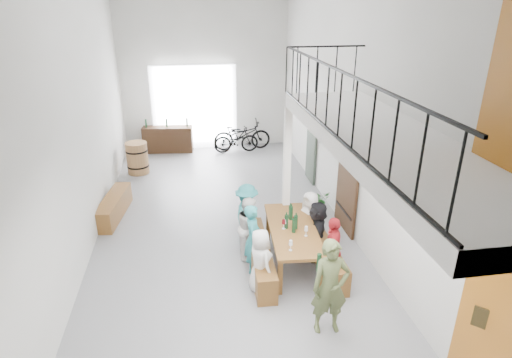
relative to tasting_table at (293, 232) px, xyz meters
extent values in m
plane|color=slate|center=(-1.20, 1.48, -0.71)|extent=(12.00, 12.00, 0.00)
plane|color=silver|center=(-1.20, 7.48, 2.04)|extent=(5.50, 0.00, 5.50)
plane|color=silver|center=(-1.20, -4.52, 2.04)|extent=(5.50, 0.00, 5.50)
plane|color=silver|center=(-3.95, 1.48, 2.04)|extent=(0.00, 12.00, 12.00)
plane|color=silver|center=(1.55, 1.48, 2.04)|extent=(0.00, 12.00, 12.00)
cube|color=white|center=(-1.60, 7.42, 0.69)|extent=(2.80, 0.08, 2.80)
cube|color=#985513|center=(1.50, -3.42, 0.34)|extent=(0.06, 0.95, 2.10)
cube|color=#36200E|center=(1.50, 1.18, 0.29)|extent=(0.06, 1.10, 2.00)
cube|color=#303B30|center=(1.50, 3.98, 0.29)|extent=(0.06, 0.80, 2.00)
cube|color=#403419|center=(1.52, 0.08, 1.19)|extent=(0.04, 0.45, 0.55)
cylinder|color=white|center=(1.51, 2.68, 1.69)|extent=(0.04, 0.28, 0.28)
cube|color=white|center=(0.80, -1.72, 2.29)|extent=(1.50, 5.60, 0.25)
cube|color=black|center=(0.07, -1.72, 3.27)|extent=(0.03, 5.60, 0.03)
cube|color=black|center=(0.07, -1.72, 2.44)|extent=(0.03, 5.60, 0.03)
cube|color=black|center=(0.80, 1.06, 3.27)|extent=(1.50, 0.03, 0.03)
cube|color=white|center=(0.10, 1.03, 0.73)|extent=(0.14, 0.14, 2.88)
cube|color=brown|center=(0.00, 0.00, 0.05)|extent=(1.02, 2.18, 0.06)
cube|color=brown|center=(-0.43, -0.88, -0.34)|extent=(0.08, 0.08, 0.73)
cube|color=brown|center=(0.30, -0.94, -0.34)|extent=(0.08, 0.08, 0.73)
cube|color=brown|center=(-0.30, 0.94, -0.34)|extent=(0.08, 0.08, 0.73)
cube|color=brown|center=(0.43, 0.88, -0.34)|extent=(0.08, 0.08, 0.73)
cube|color=brown|center=(-0.66, -0.08, -0.45)|extent=(0.44, 2.24, 0.51)
cube|color=brown|center=(0.61, -0.09, -0.45)|extent=(0.30, 2.19, 0.50)
cylinder|color=#11331A|center=(-0.02, -0.15, 0.26)|extent=(0.07, 0.07, 0.35)
cylinder|color=#11331A|center=(-0.13, 0.01, 0.26)|extent=(0.07, 0.07, 0.35)
cylinder|color=#11331A|center=(0.04, 0.34, 0.26)|extent=(0.07, 0.07, 0.35)
cylinder|color=#11331A|center=(0.04, -0.03, 0.26)|extent=(0.07, 0.07, 0.35)
cylinder|color=#11331A|center=(0.03, 0.38, 0.26)|extent=(0.07, 0.07, 0.35)
cube|color=brown|center=(-3.70, 2.59, -0.45)|extent=(0.65, 1.83, 0.50)
cylinder|color=#9B7445|center=(-3.39, 5.33, -0.24)|extent=(0.63, 0.63, 0.94)
cylinder|color=black|center=(-3.39, 5.33, -0.47)|extent=(0.64, 0.64, 0.05)
cylinder|color=black|center=(-3.39, 5.33, 0.00)|extent=(0.64, 0.64, 0.05)
cube|color=#36200E|center=(-2.55, 7.13, -0.27)|extent=(1.67, 0.62, 0.86)
cylinder|color=#11331A|center=(-3.22, 7.18, 0.30)|extent=(0.06, 0.06, 0.28)
cylinder|color=#11331A|center=(-2.55, 7.14, 0.30)|extent=(0.06, 0.06, 0.28)
cylinder|color=#11331A|center=(-1.89, 7.10, 0.30)|extent=(0.06, 0.06, 0.28)
imported|color=silver|center=(-0.75, -0.72, -0.10)|extent=(0.56, 0.69, 1.21)
imported|color=teal|center=(-0.78, -0.08, -0.02)|extent=(0.42, 0.55, 1.37)
imported|color=silver|center=(-0.77, 0.41, -0.06)|extent=(0.61, 0.71, 1.28)
imported|color=teal|center=(-0.75, 0.94, -0.04)|extent=(0.80, 0.98, 1.33)
imported|color=red|center=(0.58, -0.64, -0.06)|extent=(0.53, 0.82, 1.30)
imported|color=black|center=(0.52, 0.13, -0.09)|extent=(0.64, 1.19, 1.22)
imported|color=silver|center=(0.52, 0.63, -0.11)|extent=(0.59, 0.69, 1.20)
imported|color=#4F5A33|center=(0.12, -1.85, 0.09)|extent=(0.59, 0.39, 1.58)
imported|color=#19551B|center=(1.25, 2.19, -0.47)|extent=(0.52, 0.48, 0.47)
imported|color=black|center=(-0.06, 6.98, -0.20)|extent=(1.94, 0.71, 1.01)
imported|color=black|center=(-0.30, 6.70, -0.26)|extent=(1.51, 0.47, 0.90)
camera|label=1|loc=(-1.82, -6.89, 4.11)|focal=30.00mm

